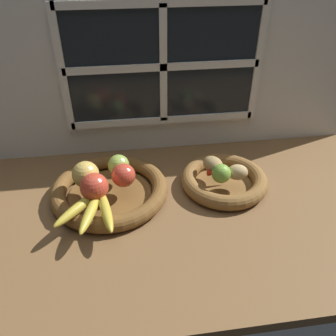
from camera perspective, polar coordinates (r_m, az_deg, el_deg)
The scene contains 13 objects.
ground_plane at distance 108.69cm, azimuth 1.24°, elevation -5.01°, with size 140.00×90.00×3.00cm, color brown.
back_wall at distance 119.95cm, azimuth -0.91°, elevation 15.20°, with size 140.00×4.60×55.00cm.
fruit_bowl_left at distance 107.39cm, azimuth -9.55°, elevation -3.63°, with size 35.45×35.45×4.69cm.
fruit_bowl_right at distance 111.33cm, azimuth 9.19°, elevation -2.01°, with size 27.25×27.25×4.69cm.
apple_red_front at distance 98.80cm, azimuth -12.03°, elevation -3.04°, with size 7.98×7.98×7.98cm, color #CC422D.
apple_green_back at distance 107.65cm, azimuth -8.13°, elevation 0.47°, with size 6.59×6.59×6.59cm, color #99B74C.
apple_red_right at distance 102.61cm, azimuth -7.34°, elevation -1.20°, with size 7.09×7.09×7.09cm, color #CC422D.
apple_golden_left at distance 104.19cm, azimuth -13.38°, elevation -1.05°, with size 7.96×7.96×7.96cm, color #DBB756.
banana_bunch_front at distance 95.73cm, azimuth -12.39°, elevation -6.54°, with size 16.90×18.99×2.79cm.
potato_small at distance 107.09cm, azimuth 11.36°, elevation -0.68°, with size 6.28×4.85×4.83cm, color tan.
potato_oblong at distance 109.74cm, azimuth 7.41°, elevation 0.63°, with size 7.15×5.54×4.54cm, color #A38451.
lime_near at distance 104.81cm, azimuth 8.74°, elevation -0.90°, with size 5.82×5.82×5.82cm, color #7AAD3D.
chili_pepper at distance 109.52cm, azimuth 9.07°, elevation -0.50°, with size 1.77×1.77×10.41cm, color red.
Camera 1 is at (-14.09, -82.41, 67.96)cm, focal length 37.08 mm.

